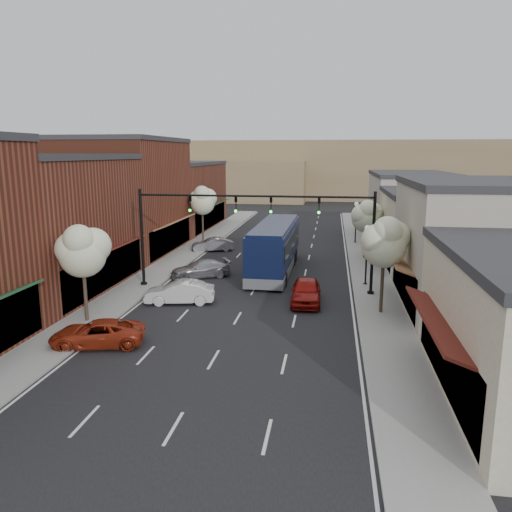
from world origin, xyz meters
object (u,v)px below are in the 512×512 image
at_px(tree_right_far, 367,216).
at_px(tree_left_near, 82,250).
at_px(lamp_post_far, 356,216).
at_px(parked_car_c, 200,269).
at_px(signal_mast_right, 337,227).
at_px(signal_mast_left, 174,224).
at_px(tree_right_near, 385,241).
at_px(tree_left_far, 203,200).
at_px(coach_bus, 275,247).
at_px(parked_car_b, 180,292).
at_px(parked_car_e, 213,245).
at_px(parked_car_a, 97,333).
at_px(lamp_post_near, 367,245).
at_px(red_hatchback, 306,291).

bearing_deg(tree_right_far, tree_left_near, -129.69).
height_order(lamp_post_far, parked_car_c, lamp_post_far).
bearing_deg(signal_mast_right, signal_mast_left, 180.00).
xyz_separation_m(signal_mast_right, tree_right_near, (2.73, -4.05, -0.17)).
relative_size(signal_mast_right, parked_car_c, 1.79).
height_order(tree_left_far, lamp_post_far, tree_left_far).
height_order(signal_mast_left, lamp_post_far, signal_mast_left).
relative_size(signal_mast_left, coach_bus, 0.63).
distance_m(parked_car_b, parked_car_c, 6.84).
xyz_separation_m(signal_mast_right, coach_bus, (-4.82, 5.98, -2.58)).
bearing_deg(lamp_post_far, tree_right_far, -86.12).
distance_m(lamp_post_far, parked_car_e, 15.55).
bearing_deg(tree_left_near, parked_car_e, 84.60).
height_order(parked_car_a, parked_car_e, parked_car_e).
xyz_separation_m(tree_right_far, parked_car_b, (-12.55, -15.54, -3.27)).
relative_size(tree_right_far, lamp_post_near, 1.22).
distance_m(lamp_post_near, parked_car_b, 13.65).
bearing_deg(parked_car_c, parked_car_b, -24.25).
height_order(tree_left_near, parked_car_e, tree_left_near).
distance_m(parked_car_b, parked_car_e, 17.37).
relative_size(tree_left_near, parked_car_b, 1.30).
bearing_deg(coach_bus, parked_car_a, -111.22).
bearing_deg(tree_left_far, red_hatchback, -59.34).
xyz_separation_m(tree_left_far, parked_car_e, (2.05, -4.29, -3.94)).
bearing_deg(tree_right_far, tree_right_near, -90.00).
bearing_deg(red_hatchback, signal_mast_right, 50.10).
distance_m(tree_left_near, parked_car_c, 12.36).
distance_m(parked_car_a, parked_car_e, 24.83).
distance_m(signal_mast_right, tree_right_near, 4.89).
bearing_deg(parked_car_e, tree_right_far, 59.79).
relative_size(coach_bus, parked_car_c, 2.81).
bearing_deg(parked_car_e, lamp_post_near, 27.95).
distance_m(lamp_post_near, coach_bus, 7.88).
bearing_deg(lamp_post_far, tree_right_near, -88.70).
xyz_separation_m(lamp_post_near, parked_car_c, (-12.46, 0.73, -2.34)).
bearing_deg(parked_car_a, tree_left_far, 170.76).
height_order(signal_mast_right, parked_car_e, signal_mast_right).
distance_m(tree_right_near, red_hatchback, 6.11).
bearing_deg(signal_mast_left, parked_car_b, -68.43).
bearing_deg(parked_car_b, tree_left_near, -52.82).
bearing_deg(parked_car_c, parked_car_e, 160.34).
relative_size(signal_mast_left, parked_car_e, 2.05).
bearing_deg(signal_mast_left, lamp_post_near, 10.56).
relative_size(signal_mast_left, parked_car_c, 1.79).
bearing_deg(tree_right_far, red_hatchback, -107.77).
bearing_deg(coach_bus, lamp_post_near, -25.75).
distance_m(signal_mast_left, parked_car_a, 11.87).
height_order(red_hatchback, parked_car_b, red_hatchback).
xyz_separation_m(signal_mast_left, tree_left_far, (-2.63, 17.95, -0.02)).
bearing_deg(tree_right_far, tree_left_far, 160.13).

